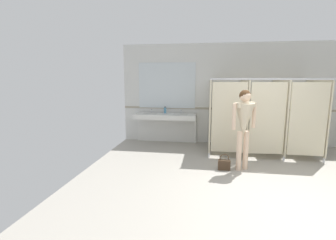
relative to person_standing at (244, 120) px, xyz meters
The scene contains 9 objects.
ground_plane 1.55m from the person_standing, 65.24° to the right, with size 7.55×6.88×0.10m, color #9E998E.
wall_back 2.32m from the person_standing, 79.01° to the left, with size 7.55×0.12×2.96m, color silver.
wall_back_tile_band 2.23m from the person_standing, 78.69° to the left, with size 7.55×0.01×0.06m, color #9E937F.
vanity_counter 2.83m from the person_standing, 135.28° to the left, with size 1.83×0.58×1.01m.
mirror_panel 3.02m from the person_standing, 132.43° to the left, with size 1.73×0.02×1.37m, color silver.
bathroom_stalls 1.37m from the person_standing, 62.46° to the left, with size 2.71×1.52×1.95m.
person_standing is the anchor object (origin of this frame).
handbag 1.05m from the person_standing, 168.44° to the right, with size 0.26×0.13×0.35m.
soap_dispenser 2.88m from the person_standing, 134.57° to the left, with size 0.07×0.07×0.21m.
Camera 1 is at (-1.23, -4.28, 1.95)m, focal length 26.16 mm.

